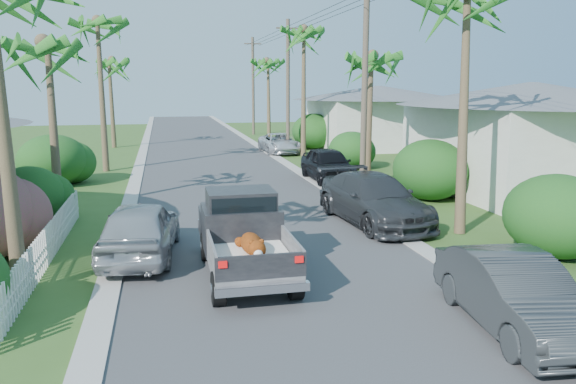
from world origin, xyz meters
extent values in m
plane|color=#385821|center=(0.00, 0.00, 0.00)|extent=(120.00, 120.00, 0.00)
cube|color=#38383A|center=(0.00, 25.00, 0.01)|extent=(8.00, 100.00, 0.02)
cube|color=#A5A39E|center=(-4.30, 25.00, 0.03)|extent=(0.60, 100.00, 0.06)
cube|color=#A5A39E|center=(4.30, 25.00, 0.03)|extent=(0.60, 100.00, 0.06)
cylinder|color=black|center=(-1.86, 1.49, 0.38)|extent=(0.28, 0.76, 0.76)
cylinder|color=black|center=(-0.16, 1.49, 0.38)|extent=(0.28, 0.76, 0.76)
cylinder|color=black|center=(-1.86, 4.74, 0.38)|extent=(0.28, 0.76, 0.76)
cylinder|color=black|center=(-0.16, 4.74, 0.38)|extent=(0.28, 0.76, 0.76)
cube|color=gray|center=(-1.01, 2.14, 0.62)|extent=(1.90, 2.40, 0.24)
cube|color=gray|center=(-1.93, 2.14, 1.00)|extent=(0.06, 2.40, 0.55)
cube|color=gray|center=(-0.09, 2.14, 1.00)|extent=(0.06, 2.40, 0.55)
cube|color=black|center=(-1.01, 0.97, 0.98)|extent=(1.92, 0.08, 0.52)
cube|color=silver|center=(-1.01, 0.81, 0.55)|extent=(1.98, 0.18, 0.18)
cube|color=red|center=(-1.81, 0.92, 1.10)|extent=(0.18, 0.05, 0.14)
cube|color=red|center=(-0.21, 0.92, 1.10)|extent=(0.18, 0.05, 0.14)
cube|color=black|center=(-1.01, 3.99, 1.05)|extent=(1.94, 1.65, 1.10)
cube|color=black|center=(-1.01, 3.99, 1.78)|extent=(1.70, 1.35, 0.55)
cube|color=black|center=(-1.01, 3.32, 1.75)|extent=(1.60, 0.05, 0.45)
cube|color=black|center=(-1.01, 5.24, 0.90)|extent=(1.94, 1.20, 0.80)
cube|color=white|center=(-1.01, 2.14, 0.82)|extent=(1.70, 2.10, 0.16)
ellipsoid|color=#DA5412|center=(-1.01, 2.24, 1.12)|extent=(0.48, 1.25, 0.43)
sphere|color=#DA5412|center=(-1.01, 1.49, 1.20)|extent=(0.40, 0.40, 0.40)
ellipsoid|color=white|center=(-1.01, 2.24, 1.02)|extent=(0.32, 0.86, 0.18)
imported|color=#2F3234|center=(3.60, -0.98, 0.73)|extent=(1.96, 4.54, 1.45)
imported|color=#2D2F32|center=(4.07, 7.68, 0.83)|extent=(2.87, 5.89, 1.65)
imported|color=black|center=(5.00, 16.22, 0.81)|extent=(1.96, 4.79, 1.63)
imported|color=silver|center=(5.00, 28.05, 0.67)|extent=(2.37, 4.90, 1.35)
imported|color=#AAACB1|center=(-3.60, 5.37, 0.80)|extent=(2.37, 4.85, 1.59)
cone|color=brown|center=(-6.20, 3.00, 3.50)|extent=(0.36, 0.71, 7.01)
cone|color=brown|center=(-6.80, 12.00, 3.10)|extent=(0.36, 0.61, 6.21)
cone|color=brown|center=(-6.00, 22.00, 4.00)|extent=(0.36, 0.36, 8.00)
cone|color=brown|center=(-6.50, 34.00, 3.25)|extent=(0.36, 0.75, 6.51)
cone|color=brown|center=(6.30, 6.00, 3.75)|extent=(0.36, 0.73, 7.51)
cone|color=brown|center=(6.60, 15.00, 3.00)|extent=(0.36, 0.54, 6.01)
cone|color=brown|center=(6.20, 26.00, 4.10)|extent=(0.36, 0.36, 8.20)
cone|color=brown|center=(6.50, 40.00, 3.40)|extent=(0.36, 0.63, 6.81)
ellipsoid|color=#13441C|center=(-7.40, 10.00, 1.00)|extent=(2.40, 2.64, 2.00)
ellipsoid|color=#13441C|center=(-8.00, 18.00, 1.20)|extent=(3.20, 3.52, 2.40)
ellipsoid|color=#13441C|center=(7.60, 3.00, 1.15)|extent=(2.80, 3.08, 2.30)
ellipsoid|color=#13441C|center=(7.80, 11.00, 1.25)|extent=(3.00, 3.30, 2.50)
ellipsoid|color=#13441C|center=(7.50, 20.00, 1.05)|extent=(2.60, 2.86, 2.10)
ellipsoid|color=#13441C|center=(8.00, 30.00, 1.30)|extent=(3.20, 3.52, 2.60)
cube|color=white|center=(-6.00, 5.50, 0.50)|extent=(0.10, 11.00, 1.00)
cube|color=silver|center=(13.00, 12.00, 1.90)|extent=(8.00, 9.00, 3.80)
cone|color=#595B60|center=(13.00, 12.00, 4.30)|extent=(6.48, 6.48, 1.00)
cube|color=silver|center=(13.00, 30.00, 1.80)|extent=(9.00, 8.00, 3.60)
cone|color=#595B60|center=(13.00, 30.00, 4.10)|extent=(6.48, 6.48, 1.00)
cylinder|color=brown|center=(5.60, 13.00, 4.50)|extent=(0.26, 0.26, 9.00)
cylinder|color=brown|center=(5.60, 28.00, 4.50)|extent=(0.26, 0.26, 9.00)
cube|color=brown|center=(5.60, 28.00, 8.40)|extent=(1.60, 0.10, 0.10)
cylinder|color=brown|center=(5.60, 43.00, 4.50)|extent=(0.26, 0.26, 9.00)
cube|color=brown|center=(5.60, 43.00, 8.40)|extent=(1.60, 0.10, 0.10)
camera|label=1|loc=(-2.90, -10.01, 4.70)|focal=35.00mm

